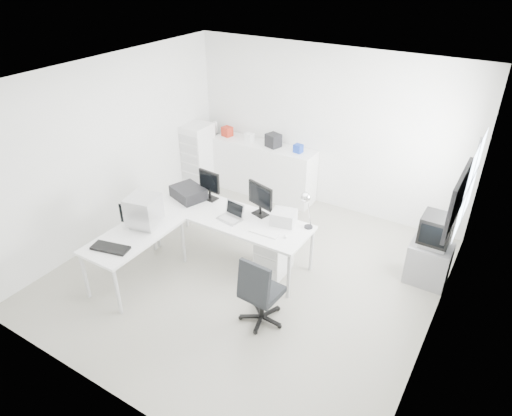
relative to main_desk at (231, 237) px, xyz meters
The scene contains 30 objects.
floor 0.60m from the main_desk, 24.05° to the right, with size 5.00×5.00×0.01m, color beige.
ceiling 2.47m from the main_desk, 24.05° to the right, with size 5.00×5.00×0.01m, color white.
back_wall 2.56m from the main_desk, 79.60° to the left, with size 5.00×0.02×2.80m, color white.
left_wall 2.32m from the main_desk, behind, with size 0.02×5.00×2.80m, color white.
right_wall 3.10m from the main_desk, ahead, with size 0.02×5.00×2.80m, color white.
window 3.31m from the main_desk, 19.19° to the left, with size 0.02×1.20×1.10m, color white, non-canonical shape.
wall_picture 3.27m from the main_desk, ahead, with size 0.04×0.90×0.60m, color black, non-canonical shape.
main_desk is the anchor object (origin of this frame).
side_desk 1.39m from the main_desk, 127.69° to the right, with size 0.70×1.40×0.75m, color white, non-canonical shape.
drawer_pedestal 0.71m from the main_desk, ahead, with size 0.40×0.50×0.60m, color white.
inkjet_printer 0.97m from the main_desk, behind, with size 0.50×0.39×0.18m, color black.
lcd_monitor_small 0.86m from the main_desk, 155.56° to the left, with size 0.38×0.22×0.48m, color black, non-canonical shape.
lcd_monitor_large 0.75m from the main_desk, 35.54° to the left, with size 0.46×0.18×0.48m, color black, non-canonical shape.
laptop 0.50m from the main_desk, 63.43° to the right, with size 0.33×0.34×0.22m, color #B7B7BA, non-canonical shape.
white_keyboard 0.77m from the main_desk, 12.99° to the right, with size 0.42×0.13×0.02m, color white.
white_mouse 1.04m from the main_desk, ahead, with size 0.05×0.05×0.05m, color white.
laser_printer 0.91m from the main_desk, 16.35° to the left, with size 0.33×0.28×0.19m, color silver.
desk_lamp 1.28m from the main_desk, 15.26° to the left, with size 0.14×0.14×0.43m, color silver, non-canonical shape.
crt_monitor 1.35m from the main_desk, 135.00° to the right, with size 0.42×0.42×0.48m, color #B7B7BA, non-canonical shape.
black_keyboard 1.77m from the main_desk, 119.54° to the right, with size 0.49×0.20×0.03m, color black.
office_chair 1.40m from the main_desk, 40.03° to the right, with size 0.58×0.58×1.01m, color #272B2D, non-canonical shape.
tv_cabinet 2.82m from the main_desk, 20.52° to the left, with size 0.55×0.45×0.60m, color gray.
crt_tv 2.86m from the main_desk, 20.52° to the left, with size 0.50×0.48×0.45m, color black, non-canonical shape.
sideboard 2.16m from the main_desk, 107.95° to the left, with size 1.99×0.50×1.00m, color white.
clutter_box_a 2.62m from the main_desk, 125.53° to the left, with size 0.18×0.16×0.18m, color #B42A19.
clutter_box_b 2.37m from the main_desk, 115.18° to the left, with size 0.15×0.13×0.15m, color white.
clutter_box_c 2.23m from the main_desk, 102.75° to the left, with size 0.24×0.21×0.24m, color black.
clutter_box_d 2.17m from the main_desk, 89.00° to the left, with size 0.14×0.13×0.14m, color #1736A1.
clutter_bottle 2.83m from the main_desk, 130.16° to the left, with size 0.07×0.07×0.22m, color white.
filing_cabinet 2.48m from the main_desk, 138.69° to the left, with size 0.45×0.53×1.27m, color white.
Camera 1 is at (2.84, -4.43, 4.16)m, focal length 32.00 mm.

